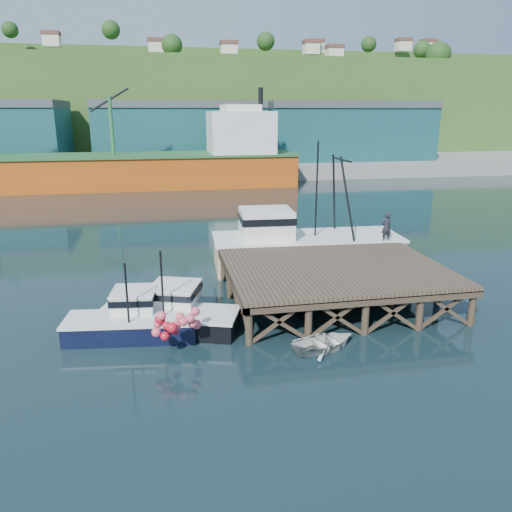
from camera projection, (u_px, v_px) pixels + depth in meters
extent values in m
plane|color=black|center=(238.00, 307.00, 27.69)|extent=(300.00, 300.00, 0.00)
cube|color=brown|center=(333.00, 267.00, 28.14)|extent=(12.00, 10.00, 0.25)
cube|color=#473828|center=(368.00, 302.00, 23.64)|extent=(12.00, 0.30, 0.35)
cylinder|color=#473828|center=(249.00, 328.00, 23.00)|extent=(0.36, 0.36, 2.60)
cylinder|color=#473828|center=(472.00, 310.00, 25.08)|extent=(0.36, 0.36, 2.60)
cylinder|color=#473828|center=(223.00, 268.00, 31.87)|extent=(0.36, 0.36, 2.60)
cylinder|color=#473828|center=(389.00, 258.00, 33.95)|extent=(0.36, 0.36, 2.60)
cube|color=gray|center=(180.00, 164.00, 93.42)|extent=(160.00, 40.00, 2.00)
cube|color=#194B53|center=(180.00, 135.00, 87.17)|extent=(28.00, 16.00, 9.00)
cube|color=#194B53|center=(342.00, 134.00, 92.65)|extent=(30.00, 16.00, 9.00)
cube|color=#BF4F12|center=(100.00, 172.00, 70.15)|extent=(55.00, 9.50, 4.40)
cube|color=#26592D|center=(99.00, 156.00, 69.51)|extent=(55.50, 10.00, 0.30)
cube|color=silver|center=(240.00, 133.00, 72.32)|extent=(9.00, 9.00, 6.00)
cube|color=silver|center=(240.00, 109.00, 71.41)|extent=(5.00, 7.00, 1.20)
cylinder|color=black|center=(261.00, 97.00, 71.48)|extent=(0.70, 0.70, 2.50)
cube|color=#2D511E|center=(172.00, 109.00, 118.92)|extent=(220.00, 50.00, 22.00)
cube|color=black|center=(132.00, 328.00, 23.83)|extent=(6.33, 2.90, 0.95)
cube|color=silver|center=(131.00, 318.00, 23.69)|extent=(6.46, 2.95, 0.13)
cube|color=silver|center=(134.00, 301.00, 24.62)|extent=(2.21, 2.21, 0.95)
cube|color=black|center=(134.00, 297.00, 24.56)|extent=(2.33, 2.33, 0.32)
cylinder|color=black|center=(127.00, 294.00, 22.70)|extent=(0.10, 0.10, 2.96)
cube|color=black|center=(169.00, 321.00, 24.64)|extent=(7.17, 4.52, 0.93)
cube|color=silver|center=(168.00, 312.00, 24.50)|extent=(7.32, 4.61, 0.12)
cube|color=silver|center=(175.00, 295.00, 25.53)|extent=(2.84, 2.84, 0.93)
cube|color=black|center=(175.00, 291.00, 25.48)|extent=(3.00, 3.00, 0.31)
cylinder|color=black|center=(162.00, 285.00, 23.41)|extent=(0.10, 0.10, 3.31)
sphere|color=#E15263|center=(164.00, 333.00, 21.68)|extent=(0.44, 0.44, 0.44)
sphere|color=#E15263|center=(186.00, 325.00, 21.99)|extent=(0.44, 0.44, 0.44)
sphere|color=red|center=(176.00, 327.00, 21.37)|extent=(0.44, 0.44, 0.44)
cube|color=beige|center=(307.00, 252.00, 34.61)|extent=(12.82, 5.03, 2.06)
cube|color=silver|center=(307.00, 237.00, 34.31)|extent=(13.06, 5.27, 0.17)
cube|color=silver|center=(266.00, 225.00, 33.51)|extent=(3.61, 3.39, 2.06)
cube|color=black|center=(267.00, 218.00, 33.38)|extent=(3.73, 3.51, 0.46)
cylinder|color=black|center=(317.00, 193.00, 33.56)|extent=(0.12, 0.12, 6.87)
imported|color=silver|center=(324.00, 342.00, 22.70)|extent=(3.64, 3.05, 0.65)
imported|color=black|center=(386.00, 227.00, 32.78)|extent=(0.75, 0.53, 1.97)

